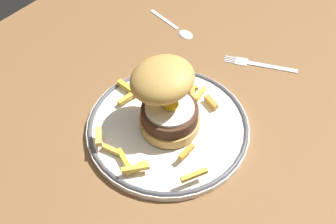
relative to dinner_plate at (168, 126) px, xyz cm
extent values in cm
cube|color=brown|center=(0.76, -3.76, -2.84)|extent=(123.78, 103.25, 4.00)
cylinder|color=white|center=(0.00, 0.00, -0.24)|extent=(27.63, 27.63, 1.20)
torus|color=#4C4C51|center=(0.00, 0.00, 0.36)|extent=(27.23, 27.23, 0.80)
cylinder|color=tan|center=(-0.03, -0.37, 1.66)|extent=(10.06, 10.06, 1.80)
cylinder|color=#44291B|center=(-0.03, -0.37, 3.72)|extent=(9.36, 9.36, 2.31)
cylinder|color=white|center=(-0.03, -0.37, 5.12)|extent=(7.99, 7.99, 0.50)
ellipsoid|color=yellow|center=(0.18, -0.40, 5.79)|extent=(2.60, 2.60, 1.40)
ellipsoid|color=tan|center=(0.82, 1.77, 9.64)|extent=(14.59, 14.77, 6.46)
cube|color=#C28B33|center=(8.15, -3.23, 1.23)|extent=(1.94, 3.18, 0.93)
cube|color=gold|center=(-3.43, -6.28, 1.89)|extent=(3.21, 0.94, 0.75)
cube|color=gold|center=(8.50, 1.61, 1.17)|extent=(2.78, 2.42, 0.81)
cube|color=gold|center=(-6.50, -9.88, 2.57)|extent=(4.10, 2.65, 0.72)
cube|color=gold|center=(1.81, 10.55, 1.24)|extent=(1.27, 4.82, 0.95)
cube|color=gold|center=(-0.54, 9.12, 1.18)|extent=(3.04, 1.26, 0.84)
cube|color=gold|center=(-10.61, -1.99, 1.93)|extent=(3.77, 3.40, 0.77)
cube|color=gold|center=(8.70, -0.55, 1.13)|extent=(3.39, 1.12, 0.73)
cube|color=gold|center=(-10.17, -1.66, 1.19)|extent=(3.69, 2.27, 0.86)
cube|color=gold|center=(-10.09, 0.86, 1.15)|extent=(2.42, 4.07, 0.77)
cube|color=gold|center=(7.73, 0.43, 1.16)|extent=(3.69, 2.99, 0.80)
cube|color=#DFB150|center=(-9.84, 6.37, 2.24)|extent=(3.05, 3.04, 0.99)
cube|color=gold|center=(-9.90, 3.44, 1.12)|extent=(1.38, 3.80, 0.71)
cube|color=silver|center=(24.79, -6.64, -0.66)|extent=(4.74, 9.62, 0.36)
cube|color=silver|center=(22.50, -1.10, -0.66)|extent=(2.95, 3.06, 0.32)
cube|color=silver|center=(20.97, 0.65, -0.66)|extent=(1.16, 2.32, 0.28)
cube|color=silver|center=(21.43, 0.84, -0.66)|extent=(1.16, 2.32, 0.28)
cube|color=silver|center=(21.89, 1.03, -0.66)|extent=(1.16, 2.32, 0.28)
cube|color=silver|center=(22.35, 1.22, -0.66)|extent=(1.16, 2.32, 0.28)
cube|color=silver|center=(23.93, 19.58, -0.64)|extent=(2.56, 8.98, 0.32)
ellipsoid|color=silver|center=(22.54, 12.71, -0.44)|extent=(3.26, 4.04, 0.90)
camera|label=1|loc=(-33.47, -25.89, 53.29)|focal=42.79mm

